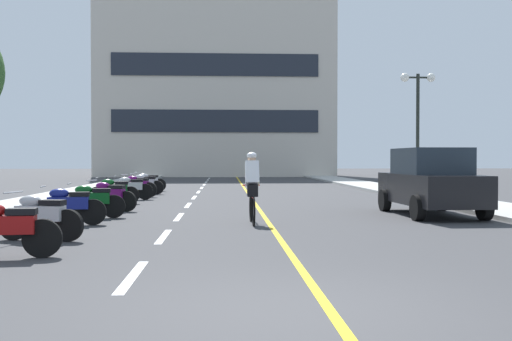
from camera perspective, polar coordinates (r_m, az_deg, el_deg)
The scene contains 30 objects.
ground_plane at distance 26.88m, azimuth -1.32°, elevation -2.16°, with size 140.00×140.00×0.00m, color #38383A.
curb_left at distance 30.53m, azimuth -15.13°, elevation -1.70°, with size 2.40×72.00×0.12m, color #A8A8A3.
curb_right at distance 30.91m, azimuth 11.98°, elevation -1.65°, with size 2.40×72.00×0.12m, color #A8A8A3.
lane_dash_0 at distance 8.05m, azimuth -11.67°, elevation -9.80°, with size 0.14×2.20×0.01m, color silver.
lane_dash_1 at distance 11.98m, azimuth -8.78°, elevation -6.21°, with size 0.14×2.20×0.01m, color silver.
lane_dash_2 at distance 15.94m, azimuth -7.34°, elevation -4.39°, with size 0.14×2.20×0.01m, color silver.
lane_dash_3 at distance 19.91m, azimuth -6.48°, elevation -3.30°, with size 0.14×2.20×0.01m, color silver.
lane_dash_4 at distance 23.90m, azimuth -5.90°, elevation -2.57°, with size 0.14×2.20×0.01m, color silver.
lane_dash_5 at distance 27.89m, azimuth -5.49°, elevation -2.04°, with size 0.14×2.20×0.01m, color silver.
lane_dash_6 at distance 31.88m, azimuth -5.19°, elevation -1.65°, with size 0.14×2.20×0.01m, color silver.
lane_dash_7 at distance 35.87m, azimuth -4.95°, elevation -1.35°, with size 0.14×2.20×0.01m, color silver.
lane_dash_8 at distance 39.87m, azimuth -4.76°, elevation -1.10°, with size 0.14×2.20×0.01m, color silver.
lane_dash_9 at distance 43.86m, azimuth -4.60°, elevation -0.91°, with size 0.14×2.20×0.01m, color silver.
lane_dash_10 at distance 47.86m, azimuth -4.47°, elevation -0.74°, with size 0.14×2.20×0.01m, color silver.
lane_dash_11 at distance 51.86m, azimuth -4.36°, elevation -0.60°, with size 0.14×2.20×0.01m, color silver.
centre_line_yellow at distance 29.88m, azimuth -1.01°, elevation -1.83°, with size 0.12×66.00×0.01m, color gold.
office_building at distance 55.41m, azimuth -3.80°, elevation 7.71°, with size 20.80×8.56×15.85m.
street_lamp_mid at distance 25.81m, azimuth 15.14°, elevation 6.04°, with size 1.46×0.36×4.96m.
parked_car_near at distance 16.86m, azimuth 16.28°, elevation -1.02°, with size 2.00×4.24×1.82m.
motorcycle_0 at distance 9.95m, azimuth -22.86°, elevation -5.05°, with size 1.70×0.60×0.92m.
motorcycle_1 at distance 11.85m, azimuth -19.89°, elevation -4.06°, with size 1.68×0.67×0.92m.
motorcycle_2 at distance 14.36m, azimuth -17.48°, elevation -3.16°, with size 1.70×0.60×0.92m.
motorcycle_3 at distance 15.94m, azimuth -15.41°, elevation -2.73°, with size 1.70×0.60×0.92m.
motorcycle_4 at distance 17.97m, azimuth -13.83°, elevation -2.30°, with size 1.66×0.73×0.92m.
motorcycle_5 at distance 20.76m, azimuth -13.41°, elevation -1.84°, with size 1.70×0.60×0.92m.
motorcycle_6 at distance 22.82m, azimuth -11.90°, elevation -1.58°, with size 1.70×0.60×0.92m.
motorcycle_7 at distance 24.46m, azimuth -11.28°, elevation -1.40°, with size 1.66×0.74×0.92m.
motorcycle_8 at distance 26.33m, azimuth -10.58°, elevation -1.22°, with size 1.69×0.62×0.92m.
motorcycle_9 at distance 28.50m, azimuth -10.28°, elevation -1.04°, with size 1.67×0.71×0.92m.
cyclist_rider at distance 14.12m, azimuth -0.37°, elevation -1.49°, with size 0.42×1.77×1.71m.
Camera 1 is at (-0.81, -5.82, 1.52)m, focal length 42.05 mm.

